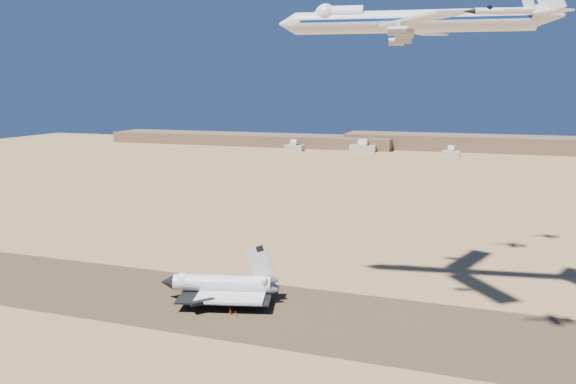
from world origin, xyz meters
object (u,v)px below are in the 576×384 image
(chase_jet_a, at_px, (502,11))
(shuttle, at_px, (221,286))
(carrier_747, at_px, (403,21))
(crew_a, at_px, (230,309))
(chase_jet_d, at_px, (469,25))
(crew_b, at_px, (230,312))
(chase_jet_e, at_px, (515,23))
(crew_c, at_px, (236,314))

(chase_jet_a, bearing_deg, shuttle, 149.44)
(chase_jet_a, bearing_deg, carrier_747, 109.52)
(crew_a, xyz_separation_m, chase_jet_d, (69.18, 72.50, 96.30))
(shuttle, xyz_separation_m, chase_jet_a, (85.42, -22.77, 85.59))
(chase_jet_a, bearing_deg, crew_b, 155.16)
(crew_b, height_order, chase_jet_e, chase_jet_e)
(crew_c, distance_m, chase_jet_d, 138.96)
(crew_a, xyz_separation_m, chase_jet_a, (78.68, -14.87, 90.21))
(carrier_747, distance_m, chase_jet_d, 50.86)
(shuttle, bearing_deg, crew_a, -64.21)
(carrier_747, distance_m, crew_a, 108.87)
(crew_c, relative_size, chase_jet_a, 0.10)
(crew_a, distance_m, chase_jet_d, 138.98)
(crew_a, bearing_deg, chase_jet_a, -101.58)
(crew_b, xyz_separation_m, crew_c, (2.28, -0.94, 0.05))
(carrier_747, bearing_deg, chase_jet_e, 53.95)
(crew_c, xyz_separation_m, chase_jet_a, (75.07, -11.60, 90.18))
(carrier_747, height_order, chase_jet_e, carrier_747)
(crew_b, relative_size, chase_jet_e, 0.11)
(crew_a, bearing_deg, chase_jet_d, -44.53)
(chase_jet_e, bearing_deg, crew_a, -142.92)
(crew_a, distance_m, crew_c, 4.88)
(shuttle, height_order, crew_a, shuttle)
(crew_b, relative_size, chase_jet_d, 0.10)
(carrier_747, height_order, chase_jet_a, carrier_747)
(shuttle, distance_m, crew_b, 13.83)
(shuttle, relative_size, chase_jet_d, 2.63)
(chase_jet_a, xyz_separation_m, chase_jet_e, (7.64, 109.18, 8.28))
(shuttle, xyz_separation_m, crew_c, (10.35, -11.17, -4.59))
(shuttle, bearing_deg, crew_b, -66.44)
(chase_jet_d, xyz_separation_m, chase_jet_e, (17.14, 21.80, 2.19))
(chase_jet_d, height_order, chase_jet_e, chase_jet_e)
(crew_a, relative_size, chase_jet_e, 0.12)
(carrier_747, height_order, chase_jet_d, carrier_747)
(crew_b, height_order, chase_jet_d, chase_jet_d)
(chase_jet_e, bearing_deg, carrier_747, -128.00)
(shuttle, relative_size, crew_c, 24.62)
(crew_b, relative_size, crew_c, 0.94)
(shuttle, bearing_deg, carrier_747, 2.30)
(shuttle, bearing_deg, chase_jet_a, -29.63)
(chase_jet_d, relative_size, chase_jet_e, 1.13)
(carrier_747, bearing_deg, crew_b, -159.05)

